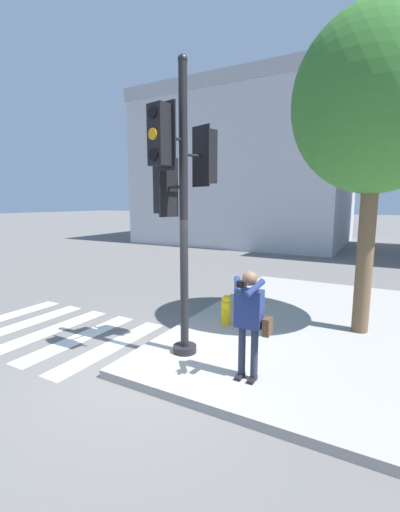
{
  "coord_description": "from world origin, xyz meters",
  "views": [
    {
      "loc": [
        3.38,
        -4.19,
        2.8
      ],
      "look_at": [
        0.63,
        0.78,
        1.9
      ],
      "focal_mm": 24.0,
      "sensor_mm": 36.0,
      "label": 1
    }
  ],
  "objects_px": {
    "traffic_signal_pole": "(180,186)",
    "person_photographer": "(250,315)",
    "street_tree": "(377,103)",
    "fire_hydrant": "(226,310)"
  },
  "relations": [
    {
      "from": "traffic_signal_pole",
      "to": "person_photographer",
      "type": "xyz_separation_m",
      "value": [
        1.43,
        -0.36,
        -1.92
      ]
    },
    {
      "from": "street_tree",
      "to": "fire_hydrant",
      "type": "xyz_separation_m",
      "value": [
        -2.61,
        -0.98,
        -4.18
      ]
    },
    {
      "from": "traffic_signal_pole",
      "to": "fire_hydrant",
      "type": "distance_m",
      "value": 3.06
    },
    {
      "from": "traffic_signal_pole",
      "to": "person_photographer",
      "type": "relative_size",
      "value": 2.97
    },
    {
      "from": "person_photographer",
      "to": "street_tree",
      "type": "relative_size",
      "value": 0.27
    },
    {
      "from": "fire_hydrant",
      "to": "traffic_signal_pole",
      "type": "bearing_deg",
      "value": -95.23
    },
    {
      "from": "traffic_signal_pole",
      "to": "street_tree",
      "type": "distance_m",
      "value": 4.1
    },
    {
      "from": "fire_hydrant",
      "to": "person_photographer",
      "type": "bearing_deg",
      "value": -57.0
    },
    {
      "from": "traffic_signal_pole",
      "to": "street_tree",
      "type": "height_order",
      "value": "street_tree"
    },
    {
      "from": "traffic_signal_pole",
      "to": "fire_hydrant",
      "type": "height_order",
      "value": "traffic_signal_pole"
    }
  ]
}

